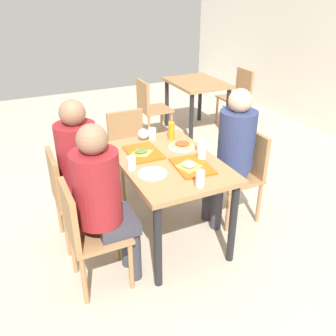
{
  "coord_description": "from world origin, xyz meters",
  "views": [
    {
      "loc": [
        2.38,
        -1.13,
        2.04
      ],
      "look_at": [
        0.0,
        0.0,
        0.68
      ],
      "focal_mm": 39.06,
      "sensor_mm": 36.0,
      "label": 1
    }
  ],
  "objects_px": {
    "plastic_cup_a": "(201,146)",
    "chair_near_left": "(69,192)",
    "plastic_cup_c": "(152,134)",
    "soda_can": "(200,179)",
    "chair_far_side": "(243,169)",
    "chair_near_right": "(86,230)",
    "pizza_slice_b": "(189,165)",
    "main_table": "(168,171)",
    "chair_left_end": "(129,146)",
    "condiment_bottle": "(171,131)",
    "plastic_cup_b": "(131,163)",
    "pizza_slice_a": "(141,152)",
    "background_chair_near": "(150,106)",
    "background_table": "(197,90)",
    "plastic_cup_d": "(202,154)",
    "person_in_red": "(83,162)",
    "tray_red_near": "(144,152)",
    "person_in_brown_jacket": "(103,195)",
    "person_far_side": "(233,148)",
    "pizza_slice_c": "(182,144)",
    "paper_plate_near_edge": "(153,173)",
    "paper_plate_center": "(181,147)",
    "background_chair_far": "(238,93)",
    "foil_bundle": "(143,134)",
    "tray_red_far": "(192,166)"
  },
  "relations": [
    {
      "from": "foil_bundle",
      "to": "background_table",
      "type": "height_order",
      "value": "foil_bundle"
    },
    {
      "from": "person_in_red",
      "to": "plastic_cup_c",
      "type": "height_order",
      "value": "person_in_red"
    },
    {
      "from": "person_in_brown_jacket",
      "to": "plastic_cup_b",
      "type": "relative_size",
      "value": 12.53
    },
    {
      "from": "tray_red_near",
      "to": "pizza_slice_c",
      "type": "xyz_separation_m",
      "value": [
        0.0,
        0.36,
        0.01
      ]
    },
    {
      "from": "pizza_slice_b",
      "to": "plastic_cup_b",
      "type": "height_order",
      "value": "plastic_cup_b"
    },
    {
      "from": "person_in_brown_jacket",
      "to": "condiment_bottle",
      "type": "height_order",
      "value": "person_in_brown_jacket"
    },
    {
      "from": "person_in_brown_jacket",
      "to": "person_in_red",
      "type": "bearing_deg",
      "value": 180.0
    },
    {
      "from": "condiment_bottle",
      "to": "foil_bundle",
      "type": "xyz_separation_m",
      "value": [
        -0.11,
        -0.23,
        -0.03
      ]
    },
    {
      "from": "chair_far_side",
      "to": "plastic_cup_d",
      "type": "bearing_deg",
      "value": -77.7
    },
    {
      "from": "plastic_cup_c",
      "to": "soda_can",
      "type": "height_order",
      "value": "soda_can"
    },
    {
      "from": "condiment_bottle",
      "to": "plastic_cup_b",
      "type": "bearing_deg",
      "value": -53.28
    },
    {
      "from": "chair_far_side",
      "to": "tray_red_near",
      "type": "xyz_separation_m",
      "value": [
        -0.2,
        -0.89,
        0.27
      ]
    },
    {
      "from": "paper_plate_center",
      "to": "plastic_cup_a",
      "type": "height_order",
      "value": "plastic_cup_a"
    },
    {
      "from": "pizza_slice_a",
      "to": "pizza_slice_b",
      "type": "height_order",
      "value": "same"
    },
    {
      "from": "chair_near_left",
      "to": "paper_plate_center",
      "type": "distance_m",
      "value": 1.01
    },
    {
      "from": "chair_near_left",
      "to": "condiment_bottle",
      "type": "relative_size",
      "value": 5.27
    },
    {
      "from": "main_table",
      "to": "plastic_cup_a",
      "type": "distance_m",
      "value": 0.36
    },
    {
      "from": "person_in_red",
      "to": "tray_red_near",
      "type": "distance_m",
      "value": 0.5
    },
    {
      "from": "background_chair_near",
      "to": "soda_can",
      "type": "bearing_deg",
      "value": -15.19
    },
    {
      "from": "pizza_slice_a",
      "to": "background_table",
      "type": "relative_size",
      "value": 0.19
    },
    {
      "from": "chair_near_right",
      "to": "chair_far_side",
      "type": "xyz_separation_m",
      "value": [
        -0.28,
        1.52,
        0.0
      ]
    },
    {
      "from": "person_in_red",
      "to": "pizza_slice_a",
      "type": "xyz_separation_m",
      "value": [
        0.1,
        0.46,
        0.04
      ]
    },
    {
      "from": "pizza_slice_a",
      "to": "background_chair_near",
      "type": "height_order",
      "value": "background_chair_near"
    },
    {
      "from": "person_far_side",
      "to": "pizza_slice_c",
      "type": "bearing_deg",
      "value": -116.51
    },
    {
      "from": "chair_near_left",
      "to": "background_table",
      "type": "distance_m",
      "value": 2.88
    },
    {
      "from": "background_chair_far",
      "to": "main_table",
      "type": "bearing_deg",
      "value": -46.04
    },
    {
      "from": "tray_red_near",
      "to": "paper_plate_center",
      "type": "distance_m",
      "value": 0.34
    },
    {
      "from": "pizza_slice_c",
      "to": "plastic_cup_b",
      "type": "xyz_separation_m",
      "value": [
        0.22,
        -0.55,
        0.03
      ]
    },
    {
      "from": "plastic_cup_a",
      "to": "chair_near_left",
      "type": "bearing_deg",
      "value": -103.17
    },
    {
      "from": "chair_left_end",
      "to": "main_table",
      "type": "bearing_deg",
      "value": 0.0
    },
    {
      "from": "chair_near_right",
      "to": "person_far_side",
      "type": "height_order",
      "value": "person_far_side"
    },
    {
      "from": "chair_near_right",
      "to": "person_far_side",
      "type": "bearing_deg",
      "value": 101.5
    },
    {
      "from": "person_in_brown_jacket",
      "to": "background_chair_near",
      "type": "distance_m",
      "value": 2.76
    },
    {
      "from": "person_in_brown_jacket",
      "to": "paper_plate_near_edge",
      "type": "bearing_deg",
      "value": 105.22
    },
    {
      "from": "main_table",
      "to": "plastic_cup_b",
      "type": "relative_size",
      "value": 11.26
    },
    {
      "from": "pizza_slice_b",
      "to": "plastic_cup_a",
      "type": "height_order",
      "value": "plastic_cup_a"
    },
    {
      "from": "person_far_side",
      "to": "pizza_slice_c",
      "type": "relative_size",
      "value": 6.43
    },
    {
      "from": "person_in_red",
      "to": "tray_red_near",
      "type": "bearing_deg",
      "value": 80.21
    },
    {
      "from": "chair_far_side",
      "to": "condiment_bottle",
      "type": "xyz_separation_m",
      "value": [
        -0.37,
        -0.55,
        0.34
      ]
    },
    {
      "from": "chair_near_left",
      "to": "background_table",
      "type": "bearing_deg",
      "value": 129.54
    },
    {
      "from": "chair_far_side",
      "to": "chair_near_right",
      "type": "bearing_deg",
      "value": -79.53
    },
    {
      "from": "main_table",
      "to": "chair_left_end",
      "type": "height_order",
      "value": "chair_left_end"
    },
    {
      "from": "pizza_slice_a",
      "to": "plastic_cup_c",
      "type": "relative_size",
      "value": 1.71
    },
    {
      "from": "chair_left_end",
      "to": "plastic_cup_a",
      "type": "bearing_deg",
      "value": 19.24
    },
    {
      "from": "tray_red_far",
      "to": "background_table",
      "type": "distance_m",
      "value": 2.68
    },
    {
      "from": "plastic_cup_b",
      "to": "background_table",
      "type": "height_order",
      "value": "plastic_cup_b"
    },
    {
      "from": "main_table",
      "to": "condiment_bottle",
      "type": "bearing_deg",
      "value": 150.44
    },
    {
      "from": "chair_near_right",
      "to": "plastic_cup_c",
      "type": "distance_m",
      "value": 1.14
    },
    {
      "from": "chair_near_right",
      "to": "tray_red_near",
      "type": "relative_size",
      "value": 2.34
    },
    {
      "from": "person_in_brown_jacket",
      "to": "background_table",
      "type": "height_order",
      "value": "person_in_brown_jacket"
    }
  ]
}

